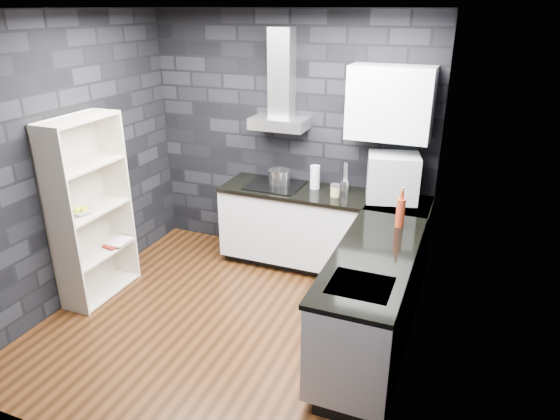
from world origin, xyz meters
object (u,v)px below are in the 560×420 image
Objects in this scene: storage_jar at (335,191)px; utensil_crock at (345,186)px; pot at (279,177)px; appliance_garage at (392,178)px; bookshelf at (91,211)px; red_bottle at (400,213)px; fruit_bowl at (82,211)px; glass_vase at (315,177)px.

storage_jar is 0.19m from utensil_crock.
storage_jar is (0.67, -0.13, -0.02)m from pot.
bookshelf is at bearing -165.91° from appliance_garage.
appliance_garage is at bearing -6.69° from utensil_crock.
bookshelf is (-2.12, -1.42, -0.06)m from utensil_crock.
storage_jar is 0.90m from red_bottle.
pot is at bearing 46.65° from fruit_bowl.
bookshelf is 8.20× the size of fruit_bowl.
appliance_garage is 0.67m from red_bottle.
utensil_crock is at bearing 3.61° from pot.
glass_vase is at bearing 164.17° from appliance_garage.
appliance_garage reaches higher than storage_jar.
bookshelf is at bearing -135.58° from pot.
glass_vase is 0.14× the size of bookshelf.
utensil_crock is at bearing 134.54° from red_bottle.
red_bottle is (1.01, -0.67, 0.01)m from glass_vase.
red_bottle reaches higher than pot.
glass_vase is 2.28m from bookshelf.
pot is 0.48× the size of appliance_garage.
bookshelf reaches higher than pot.
bookshelf is at bearing -149.08° from storage_jar.
fruit_bowl is (-2.62, -1.47, -0.19)m from appliance_garage.
storage_jar is 0.06× the size of bookshelf.
glass_vase reaches higher than utensil_crock.
glass_vase is 0.96× the size of red_bottle.
appliance_garage is at bearing 29.32° from fruit_bowl.
bookshelf is 0.12m from fruit_bowl.
bookshelf is (-2.62, -1.36, -0.22)m from appliance_garage.
utensil_crock is at bearing 38.90° from bookshelf.
red_bottle is at bearing -33.72° from glass_vase.
utensil_crock is 0.44× the size of red_bottle.
storage_jar is 0.23× the size of appliance_garage.
appliance_garage reaches higher than utensil_crock.
bookshelf is at bearing -165.57° from red_bottle.
fruit_bowl is at bearing -140.06° from glass_vase.
glass_vase is 2.17× the size of utensil_crock.
glass_vase reaches higher than pot.
fruit_bowl is (-1.40, -1.48, -0.04)m from pot.
pot is at bearing 49.58° from bookshelf.
utensil_crock is 0.53m from appliance_garage.
storage_jar is at bearing 36.08° from bookshelf.
fruit_bowl is at bearing -146.88° from storage_jar.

